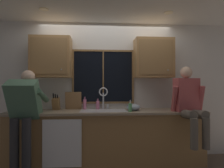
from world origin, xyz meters
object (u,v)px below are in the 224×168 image
object	(u,v)px
knife_block	(56,104)
cutting_board	(73,101)
mixing_bowl	(133,107)
soap_dispenser	(130,107)
person_standing	(24,111)
person_sitting_on_counter	(189,101)
bottle_tall_clear	(98,105)
bottle_green_glass	(85,104)

from	to	relation	value
knife_block	cutting_board	xyz separation A→B (m)	(0.29, 0.08, 0.05)
cutting_board	mixing_bowl	size ratio (longest dim) A/B	1.33
mixing_bowl	soap_dispenser	world-z (taller)	soap_dispenser
person_standing	cutting_board	size ratio (longest dim) A/B	4.96
knife_block	cutting_board	bearing A→B (deg)	14.98
person_sitting_on_counter	bottle_tall_clear	size ratio (longest dim) A/B	6.26
knife_block	bottle_tall_clear	world-z (taller)	knife_block
person_sitting_on_counter	bottle_tall_clear	xyz separation A→B (m)	(-1.51, 0.47, -0.10)
person_sitting_on_counter	knife_block	bearing A→B (deg)	169.73
person_standing	bottle_green_glass	world-z (taller)	person_standing
person_sitting_on_counter	person_standing	bearing A→B (deg)	-178.45
soap_dispenser	mixing_bowl	bearing A→B (deg)	61.45
person_sitting_on_counter	cutting_board	world-z (taller)	person_sitting_on_counter
soap_dispenser	cutting_board	bearing A→B (deg)	158.37
person_standing	bottle_tall_clear	xyz separation A→B (m)	(1.12, 0.54, 0.03)
knife_block	bottle_tall_clear	xyz separation A→B (m)	(0.74, 0.06, -0.03)
person_standing	soap_dispenser	xyz separation A→B (m)	(1.66, 0.17, 0.02)
knife_block	bottle_tall_clear	distance (m)	0.75
mixing_bowl	bottle_tall_clear	world-z (taller)	bottle_tall_clear
soap_dispenser	bottle_tall_clear	world-z (taller)	bottle_tall_clear
bottle_green_glass	bottle_tall_clear	world-z (taller)	bottle_green_glass
knife_block	bottle_green_glass	size ratio (longest dim) A/B	1.34
person_sitting_on_counter	bottle_green_glass	xyz separation A→B (m)	(-1.75, 0.46, -0.08)
cutting_board	soap_dispenser	bearing A→B (deg)	-21.63
knife_block	mixing_bowl	size ratio (longest dim) A/B	1.32
bottle_tall_clear	soap_dispenser	bearing A→B (deg)	-34.81
person_standing	cutting_board	world-z (taller)	person_standing
bottle_tall_clear	person_standing	bearing A→B (deg)	-154.15
cutting_board	bottle_tall_clear	world-z (taller)	cutting_board
mixing_bowl	bottle_tall_clear	xyz separation A→B (m)	(-0.62, 0.23, 0.03)
mixing_bowl	bottle_tall_clear	bearing A→B (deg)	159.52
person_standing	knife_block	bearing A→B (deg)	51.96
person_standing	knife_block	distance (m)	0.61
person_sitting_on_counter	mixing_bowl	world-z (taller)	person_sitting_on_counter
person_standing	bottle_green_glass	xyz separation A→B (m)	(0.88, 0.53, 0.04)
cutting_board	bottle_tall_clear	xyz separation A→B (m)	(0.45, -0.02, -0.08)
knife_block	soap_dispenser	world-z (taller)	knife_block
person_standing	mixing_bowl	distance (m)	1.77
cutting_board	bottle_green_glass	world-z (taller)	cutting_board
mixing_bowl	bottle_tall_clear	size ratio (longest dim) A/B	1.21
knife_block	bottle_green_glass	bearing A→B (deg)	5.50
cutting_board	mixing_bowl	distance (m)	1.10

